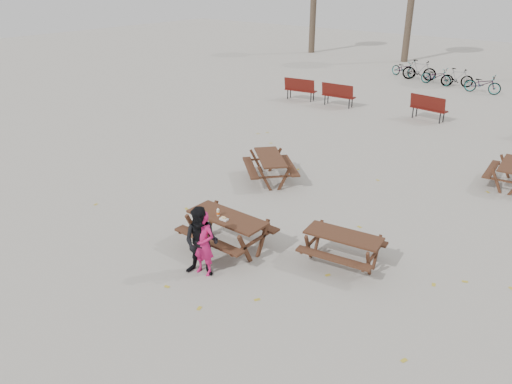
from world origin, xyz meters
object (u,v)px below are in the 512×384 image
Objects in this scene: food_tray at (224,219)px; adult at (201,242)px; picnic_table_east at (342,249)px; child at (203,243)px; picnic_table_north at (270,168)px; main_picnic_table at (227,224)px; soda_bottle at (218,213)px; picnic_table_far at (511,175)px.

food_tray is 0.95m from adult.
child is at bearing -142.34° from picnic_table_east.
picnic_table_north reaches higher than picnic_table_east.
main_picnic_table is 1.32× the size of child.
food_tray is at bearing -160.22° from picnic_table_east.
main_picnic_table is 10.59× the size of soda_bottle.
food_tray is at bearing 96.10° from child.
food_tray reaches higher than picnic_table_east.
child is (0.47, -0.95, -0.17)m from soda_bottle.
picnic_table_far is (1.67, 6.55, 0.00)m from picnic_table_east.
food_tray is 0.11× the size of picnic_table_east.
picnic_table_far is at bearing 58.01° from child.
picnic_table_north is at bearing 113.59° from food_tray.
adult is at bearing -25.98° from picnic_table_north.
picnic_table_far is at bearing 63.32° from food_tray.
picnic_table_east is 4.69m from picnic_table_north.
main_picnic_table is 8.54m from picnic_table_far.
picnic_table_north is (-1.61, 3.65, -0.22)m from main_picnic_table.
adult is 2.93m from picnic_table_east.
picnic_table_far is at bearing 62.43° from main_picnic_table.
child is 9.36m from picnic_table_far.
soda_bottle reaches higher than picnic_table_north.
child is (0.23, -0.87, -0.11)m from food_tray.
main_picnic_table is at bearing 147.49° from picnic_table_far.
food_tray is at bearing -24.25° from picnic_table_north.
adult is at bearing -98.71° from child.
soda_bottle is (-0.24, 0.08, 0.05)m from food_tray.
picnic_table_east is 0.91× the size of picnic_table_north.
child is 0.86× the size of picnic_table_far.
child reaches higher than picnic_table_north.
picnic_table_far reaches higher than picnic_table_east.
main_picnic_table is at bearing 110.82° from food_tray.
adult reaches higher than picnic_table_east.
child is at bearing -73.95° from main_picnic_table.
picnic_table_north is at bearing 120.23° from picnic_table_far.
food_tray is at bearing 148.38° from picnic_table_far.
main_picnic_table reaches higher than picnic_table_far.
child reaches higher than main_picnic_table.
child is at bearing -25.76° from picnic_table_north.
child reaches higher than picnic_table_far.
adult is at bearing -64.75° from soda_bottle.
adult reaches higher than soda_bottle.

